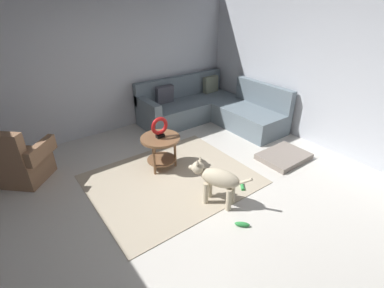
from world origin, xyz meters
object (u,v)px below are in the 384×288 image
object	(u,v)px
sectional_couch	(210,109)
armchair	(19,162)
side_table	(161,144)
dog_bed_mat	(284,156)
dog	(216,179)
dog_toy_rope	(242,186)
torus_sculpture	(160,127)
dog_toy_bone	(242,224)

from	to	relation	value
sectional_couch	armchair	bearing A→B (deg)	-179.29
side_table	dog_bed_mat	bearing A→B (deg)	-29.21
dog	dog_toy_rope	world-z (taller)	dog
side_table	torus_sculpture	world-z (taller)	torus_sculpture
sectional_couch	dog_toy_bone	bearing A→B (deg)	-122.66
side_table	dog	world-z (taller)	dog
torus_sculpture	dog_bed_mat	world-z (taller)	torus_sculpture
dog_bed_mat	dog	xyz separation A→B (m)	(-1.65, -0.16, 0.33)
side_table	dog_toy_bone	distance (m)	1.72
torus_sculpture	dog_bed_mat	bearing A→B (deg)	-29.21
sectional_couch	side_table	xyz separation A→B (m)	(-1.78, -0.95, 0.13)
dog_toy_rope	armchair	bearing A→B (deg)	140.33
dog	dog_toy_bone	world-z (taller)	dog
dog	dog_bed_mat	bearing A→B (deg)	-22.89
armchair	side_table	distance (m)	2.03
side_table	torus_sculpture	size ratio (longest dim) A/B	1.84
side_table	armchair	bearing A→B (deg)	153.52
sectional_couch	torus_sculpture	distance (m)	2.06
torus_sculpture	dog_toy_bone	distance (m)	1.81
sectional_couch	dog	size ratio (longest dim) A/B	2.92
torus_sculpture	dog_toy_rope	size ratio (longest dim) A/B	1.82
sectional_couch	torus_sculpture	bearing A→B (deg)	-151.98
dog	side_table	bearing A→B (deg)	68.13
side_table	dog_toy_rope	bearing A→B (deg)	-60.35
dog_toy_rope	sectional_couch	bearing A→B (deg)	61.48
dog_bed_mat	dog_toy_bone	size ratio (longest dim) A/B	4.44
armchair	torus_sculpture	world-z (taller)	armchair
torus_sculpture	dog_bed_mat	distance (m)	2.14
armchair	dog_toy_rope	world-z (taller)	armchair
sectional_couch	dog_toy_bone	xyz separation A→B (m)	(-1.68, -2.62, -0.26)
sectional_couch	dog_bed_mat	world-z (taller)	sectional_couch
dog_toy_rope	dog	bearing A→B (deg)	-178.64
side_table	dog_toy_bone	size ratio (longest dim) A/B	3.33
armchair	side_table	world-z (taller)	armchair
sectional_couch	side_table	world-z (taller)	sectional_couch
dog_bed_mat	dog_toy_rope	xyz separation A→B (m)	(-1.13, -0.15, -0.02)
torus_sculpture	dog	world-z (taller)	torus_sculpture
armchair	dog_bed_mat	distance (m)	4.07
dog_toy_rope	dog_toy_bone	xyz separation A→B (m)	(-0.55, -0.53, 0.00)
armchair	dog_toy_bone	distance (m)	3.22
dog_toy_bone	dog_toy_rope	bearing A→B (deg)	44.34
torus_sculpture	armchair	bearing A→B (deg)	153.52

